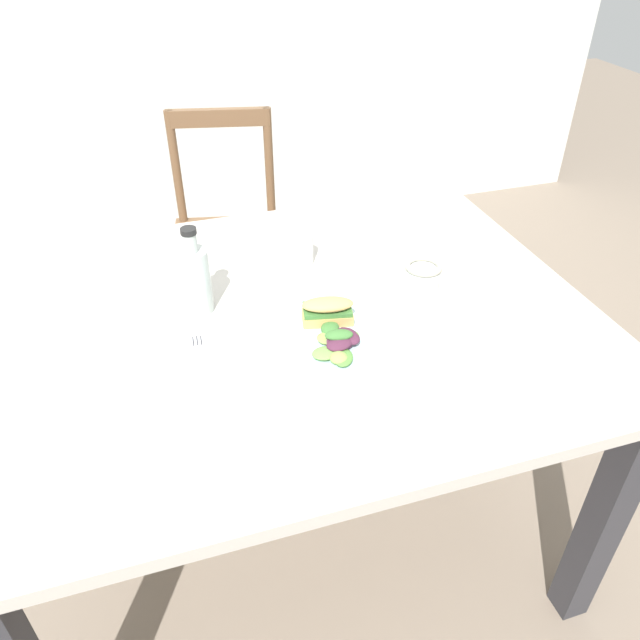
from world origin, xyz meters
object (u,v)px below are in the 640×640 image
object	(u,v)px
sandwich_half_front	(328,310)
cup_extra_side	(299,248)
mason_jar_iced_tea	(421,290)
bottle_cold_brew	(196,283)
chair_wooden_far	(227,236)
dining_table	(289,353)
plate_lunch	(326,337)
fork_on_napkin	(200,359)

from	to	relation	value
sandwich_half_front	cup_extra_side	distance (m)	0.27
mason_jar_iced_tea	cup_extra_side	xyz separation A→B (m)	(-0.20, 0.28, -0.01)
bottle_cold_brew	mason_jar_iced_tea	world-z (taller)	bottle_cold_brew
chair_wooden_far	cup_extra_side	bearing A→B (deg)	-84.41
dining_table	mason_jar_iced_tea	world-z (taller)	mason_jar_iced_tea
plate_lunch	dining_table	bearing A→B (deg)	117.51
dining_table	fork_on_napkin	bearing A→B (deg)	-154.31
dining_table	cup_extra_side	size ratio (longest dim) A/B	15.68
dining_table	cup_extra_side	bearing A→B (deg)	67.69
mason_jar_iced_tea	cup_extra_side	bearing A→B (deg)	125.09
sandwich_half_front	bottle_cold_brew	world-z (taller)	bottle_cold_brew
fork_on_napkin	bottle_cold_brew	xyz separation A→B (m)	(0.03, 0.18, 0.07)
chair_wooden_far	mason_jar_iced_tea	world-z (taller)	chair_wooden_far
plate_lunch	mason_jar_iced_tea	xyz separation A→B (m)	(0.23, 0.04, 0.05)
dining_table	chair_wooden_far	world-z (taller)	chair_wooden_far
chair_wooden_far	sandwich_half_front	bearing A→B (deg)	-86.70
fork_on_napkin	plate_lunch	bearing A→B (deg)	-0.90
chair_wooden_far	fork_on_napkin	xyz separation A→B (m)	(-0.22, -1.06, 0.30)
plate_lunch	mason_jar_iced_tea	bearing A→B (deg)	8.88
plate_lunch	mason_jar_iced_tea	world-z (taller)	mason_jar_iced_tea
plate_lunch	fork_on_napkin	bearing A→B (deg)	179.10
plate_lunch	fork_on_napkin	xyz separation A→B (m)	(-0.26, 0.00, 0.00)
sandwich_half_front	mason_jar_iced_tea	xyz separation A→B (m)	(0.21, -0.01, 0.02)
sandwich_half_front	dining_table	bearing A→B (deg)	140.86
dining_table	plate_lunch	size ratio (longest dim) A/B	4.59
sandwich_half_front	mason_jar_iced_tea	bearing A→B (deg)	-2.48
chair_wooden_far	sandwich_half_front	xyz separation A→B (m)	(0.06, -1.02, 0.33)
mason_jar_iced_tea	plate_lunch	bearing A→B (deg)	-171.12
fork_on_napkin	bottle_cold_brew	world-z (taller)	bottle_cold_brew
chair_wooden_far	mason_jar_iced_tea	distance (m)	1.11
chair_wooden_far	mason_jar_iced_tea	xyz separation A→B (m)	(0.27, -1.02, 0.35)
chair_wooden_far	plate_lunch	world-z (taller)	chair_wooden_far
sandwich_half_front	chair_wooden_far	bearing A→B (deg)	93.30
bottle_cold_brew	fork_on_napkin	bearing A→B (deg)	-97.92
plate_lunch	bottle_cold_brew	size ratio (longest dim) A/B	1.45
plate_lunch	mason_jar_iced_tea	size ratio (longest dim) A/B	2.44
mason_jar_iced_tea	fork_on_napkin	bearing A→B (deg)	-176.31
dining_table	plate_lunch	bearing A→B (deg)	-62.49
dining_table	sandwich_half_front	world-z (taller)	sandwich_half_front
plate_lunch	cup_extra_side	world-z (taller)	cup_extra_side
dining_table	bottle_cold_brew	size ratio (longest dim) A/B	6.65
plate_lunch	mason_jar_iced_tea	distance (m)	0.24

